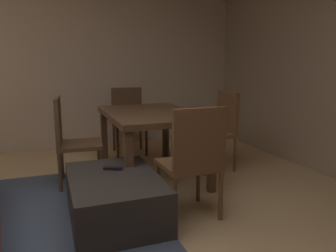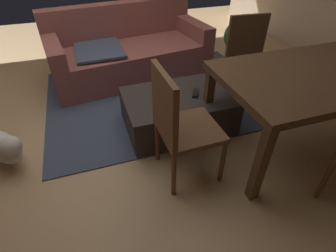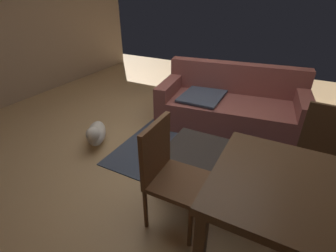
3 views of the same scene
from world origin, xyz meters
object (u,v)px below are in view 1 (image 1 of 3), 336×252
Objects in this scene: dining_table at (151,119)px; ottoman_coffee_table at (115,197)px; dining_chair_east at (128,116)px; dining_chair_south at (219,126)px; tv_remote at (113,168)px; dining_chair_west at (193,157)px; dining_chair_north at (70,136)px.

ottoman_coffee_table is at bearing 146.51° from dining_table.
dining_chair_east is 1.42m from dining_chair_south.
tv_remote is 0.17× the size of dining_chair_west.
ottoman_coffee_table is 1.11× the size of dining_chair_south.
tv_remote is at bearing -158.15° from dining_chair_north.
dining_chair_west is 2.25m from dining_chair_east.
dining_chair_south is (0.90, -1.46, 0.34)m from ottoman_coffee_table.
dining_table is 1.57× the size of dining_chair_north.
dining_table is 1.57× the size of dining_chair_east.
dining_chair_south is (1.12, -0.87, 0.00)m from dining_chair_west.
dining_table is at bearing 0.10° from dining_chair_west.
ottoman_coffee_table is 1.18m from dining_table.
dining_chair_south is (0.00, -0.87, -0.14)m from dining_table.
dining_chair_west is 1.43m from dining_chair_north.
dining_chair_west is at bearing 179.88° from dining_chair_east.
tv_remote is at bearing -8.67° from ottoman_coffee_table.
dining_table is 1.13m from dining_chair_west.
dining_table is 1.57× the size of dining_chair_south.
dining_table reaches higher than tv_remote.
dining_chair_east is (2.02, -0.60, 0.34)m from ottoman_coffee_table.
dining_chair_north reaches higher than tv_remote.
dining_chair_south is at bearing -34.96° from tv_remote.
ottoman_coffee_table is at bearing -160.70° from tv_remote.
tv_remote reaches higher than ottoman_coffee_table.
tv_remote is 0.97m from dining_table.
ottoman_coffee_table is at bearing 69.50° from dining_chair_west.
dining_chair_east is at bearing -0.12° from dining_chair_west.
dining_table is (0.90, -0.60, 0.48)m from ottoman_coffee_table.
dining_chair_west and dining_chair_south have the same top height.
dining_chair_south is at bearing -58.42° from ottoman_coffee_table.
ottoman_coffee_table is at bearing 121.58° from dining_chair_south.
tv_remote is 1.62m from dining_chair_south.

